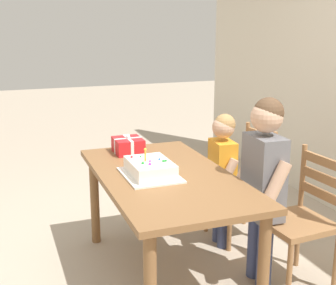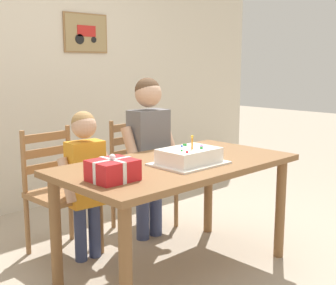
{
  "view_description": "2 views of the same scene",
  "coord_description": "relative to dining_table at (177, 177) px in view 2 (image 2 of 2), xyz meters",
  "views": [
    {
      "loc": [
        2.74,
        -1.0,
        1.74
      ],
      "look_at": [
        -0.01,
        0.02,
        0.97
      ],
      "focal_mm": 49.64,
      "sensor_mm": 36.0,
      "label": 1
    },
    {
      "loc": [
        -1.99,
        -1.98,
        1.39
      ],
      "look_at": [
        0.07,
        0.16,
        0.86
      ],
      "focal_mm": 47.58,
      "sensor_mm": 36.0,
      "label": 2
    }
  ],
  "objects": [
    {
      "name": "ground_plane",
      "position": [
        0.0,
        0.0,
        -0.66
      ],
      "size": [
        20.0,
        20.0,
        0.0
      ],
      "primitive_type": "plane",
      "color": "tan"
    },
    {
      "name": "back_wall",
      "position": [
        0.0,
        1.96,
        0.64
      ],
      "size": [
        6.4,
        0.11,
        2.6
      ],
      "color": "beige",
      "rests_on": "ground"
    },
    {
      "name": "dining_table",
      "position": [
        0.0,
        0.0,
        0.0
      ],
      "size": [
        1.57,
        0.84,
        0.76
      ],
      "color": "brown",
      "rests_on": "ground"
    },
    {
      "name": "birthday_cake",
      "position": [
        -0.0,
        -0.1,
        0.15
      ],
      "size": [
        0.44,
        0.34,
        0.19
      ],
      "color": "white",
      "rests_on": "dining_table"
    },
    {
      "name": "gift_box_red_large",
      "position": [
        -0.58,
        -0.09,
        0.16
      ],
      "size": [
        0.24,
        0.21,
        0.15
      ],
      "color": "red",
      "rests_on": "dining_table"
    },
    {
      "name": "chair_left",
      "position": [
        -0.39,
        0.82,
        -0.19
      ],
      "size": [
        0.44,
        0.44,
        0.92
      ],
      "color": "#996B42",
      "rests_on": "ground"
    },
    {
      "name": "chair_right",
      "position": [
        0.39,
        0.82,
        -0.19
      ],
      "size": [
        0.45,
        0.45,
        0.92
      ],
      "color": "#996B42",
      "rests_on": "ground"
    },
    {
      "name": "child_older",
      "position": [
        0.27,
        0.59,
        0.12
      ],
      "size": [
        0.47,
        0.27,
        1.28
      ],
      "color": "#38426B",
      "rests_on": "ground"
    },
    {
      "name": "child_younger",
      "position": [
        -0.32,
        0.59,
        -0.01
      ],
      "size": [
        0.4,
        0.23,
        1.07
      ],
      "color": "#38426B",
      "rests_on": "ground"
    }
  ]
}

